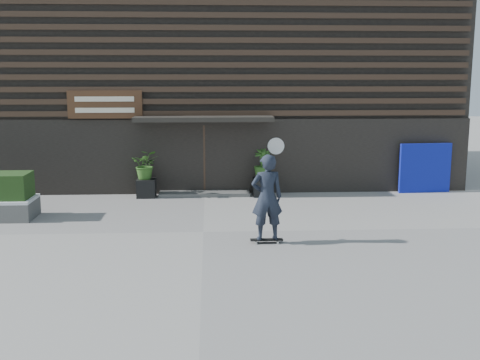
{
  "coord_description": "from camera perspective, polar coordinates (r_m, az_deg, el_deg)",
  "views": [
    {
      "loc": [
        0.18,
        -14.47,
        3.98
      ],
      "look_at": [
        1.01,
        1.33,
        1.1
      ],
      "focal_mm": 43.71,
      "sensor_mm": 36.0,
      "label": 1
    }
  ],
  "objects": [
    {
      "name": "planter_pot_right",
      "position": [
        19.3,
        2.16,
        -0.68
      ],
      "size": [
        0.6,
        0.6,
        0.6
      ],
      "primitive_type": "cube",
      "color": "black",
      "rests_on": "ground"
    },
    {
      "name": "building",
      "position": [
        24.43,
        -3.49,
        10.32
      ],
      "size": [
        18.0,
        11.0,
        8.0
      ],
      "color": "black",
      "rests_on": "ground"
    },
    {
      "name": "ground",
      "position": [
        15.0,
        -3.6,
        -5.08
      ],
      "size": [
        80.0,
        80.0,
        0.0
      ],
      "primitive_type": "plane",
      "color": "gray",
      "rests_on": "ground"
    },
    {
      "name": "skateboarder",
      "position": [
        13.75,
        2.65,
        -1.71
      ],
      "size": [
        0.8,
        0.57,
        2.14
      ],
      "color": "black",
      "rests_on": "ground"
    },
    {
      "name": "bamboo_right",
      "position": [
        19.16,
        2.18,
        1.61
      ],
      "size": [
        0.54,
        0.54,
        0.96
      ],
      "primitive_type": "imported",
      "color": "#2D591E",
      "rests_on": "planter_pot_right"
    },
    {
      "name": "planter_pot_left",
      "position": [
        19.33,
        -9.13,
        -0.78
      ],
      "size": [
        0.6,
        0.6,
        0.6
      ],
      "primitive_type": "cube",
      "color": "black",
      "rests_on": "ground"
    },
    {
      "name": "blue_tarp",
      "position": [
        20.75,
        17.61,
        1.12
      ],
      "size": [
        1.79,
        0.26,
        1.67
      ],
      "primitive_type": "cube",
      "rotation": [
        0.0,
        0.0,
        0.08
      ],
      "color": "#0B1495",
      "rests_on": "ground"
    },
    {
      "name": "entrance_step",
      "position": [
        19.46,
        -3.47,
        -1.32
      ],
      "size": [
        3.0,
        0.8,
        0.12
      ],
      "primitive_type": "cube",
      "color": "#474745",
      "rests_on": "ground"
    },
    {
      "name": "bamboo_left",
      "position": [
        19.2,
        -9.19,
        1.5
      ],
      "size": [
        0.86,
        0.75,
        0.96
      ],
      "primitive_type": "imported",
      "color": "#2D591E",
      "rests_on": "planter_pot_left"
    }
  ]
}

